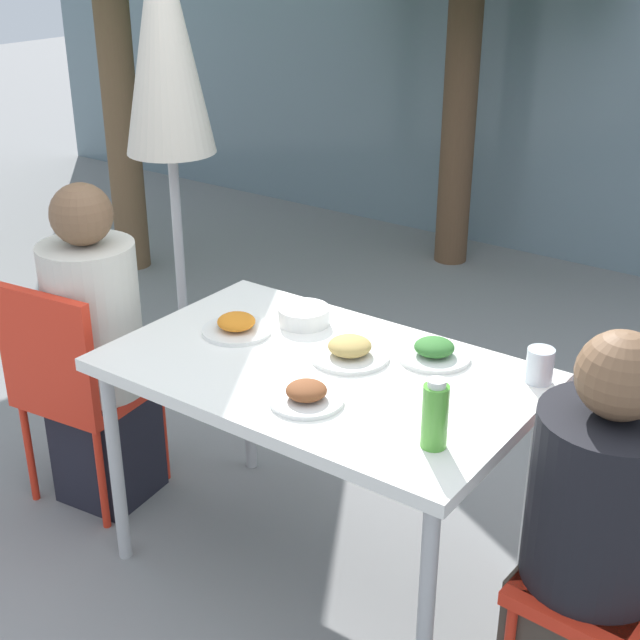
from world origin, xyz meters
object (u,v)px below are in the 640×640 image
at_px(person_left, 98,357).
at_px(closed_umbrella, 165,53).
at_px(person_right, 594,549).
at_px(bottle, 435,415).
at_px(chair_left, 73,379).
at_px(chair_right, 624,548).
at_px(drinking_cup, 540,365).
at_px(salad_bowl, 304,315).

distance_m(person_left, closed_umbrella, 1.32).
height_order(person_right, bottle, person_right).
height_order(chair_left, person_right, person_right).
bearing_deg(person_left, bottle, -10.23).
height_order(person_right, closed_umbrella, closed_umbrella).
bearing_deg(closed_umbrella, chair_left, -67.23).
height_order(chair_right, drinking_cup, chair_right).
bearing_deg(drinking_cup, salad_bowl, -174.89).
xyz_separation_m(person_right, bottle, (-0.39, -0.14, 0.32)).
bearing_deg(bottle, chair_left, -179.83).
relative_size(person_left, drinking_cup, 11.52).
relative_size(chair_right, salad_bowl, 5.11).
xyz_separation_m(chair_right, person_right, (-0.05, -0.08, 0.02)).
distance_m(person_left, person_right, 1.76).
distance_m(chair_left, person_left, 0.11).
distance_m(chair_left, person_right, 1.80).
distance_m(person_right, drinking_cup, 0.54).
relative_size(chair_left, person_right, 0.77).
xyz_separation_m(person_left, person_right, (1.76, 0.06, -0.04)).
height_order(person_left, closed_umbrella, closed_umbrella).
distance_m(person_right, salad_bowl, 1.16).
height_order(person_left, person_right, person_left).
distance_m(closed_umbrella, bottle, 2.12).
bearing_deg(bottle, closed_umbrella, 152.33).
relative_size(chair_left, closed_umbrella, 0.43).
height_order(drinking_cup, salad_bowl, drinking_cup).
xyz_separation_m(drinking_cup, salad_bowl, (-0.78, -0.07, -0.02)).
relative_size(chair_right, drinking_cup, 8.36).
bearing_deg(salad_bowl, bottle, -29.76).
relative_size(person_left, salad_bowl, 7.04).
height_order(chair_left, person_left, person_left).
bearing_deg(drinking_cup, person_right, -46.72).
height_order(chair_left, bottle, bottle).
height_order(person_left, salad_bowl, person_left).
bearing_deg(person_right, person_left, 5.01).
bearing_deg(salad_bowl, chair_right, -9.28).
xyz_separation_m(closed_umbrella, salad_bowl, (1.10, -0.54, -0.68)).
bearing_deg(closed_umbrella, drinking_cup, -14.07).
relative_size(person_right, bottle, 5.96).
relative_size(person_left, bottle, 6.31).
bearing_deg(chair_left, salad_bowl, 23.49).
distance_m(person_right, closed_umbrella, 2.52).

